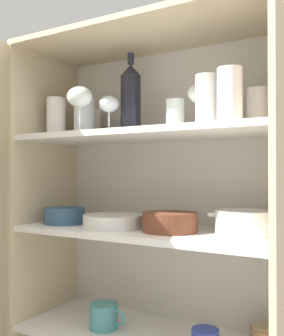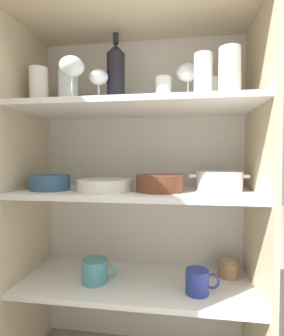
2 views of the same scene
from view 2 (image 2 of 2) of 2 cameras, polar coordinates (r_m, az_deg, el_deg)
name	(u,v)px [view 2 (image 2 of 2)]	position (r m, az deg, el deg)	size (l,w,h in m)	color
cupboard_back_panel	(142,192)	(1.19, 0.02, -5.17)	(0.92, 0.02, 1.34)	silver
cupboard_side_left	(27,195)	(1.17, -23.75, -5.45)	(0.02, 0.38, 1.34)	#CCB793
cupboard_side_right	(258,200)	(1.03, 24.00, -6.46)	(0.02, 0.38, 1.34)	#CCB793
cupboard_top_panel	(135,18)	(1.13, -1.55, 29.92)	(0.92, 0.38, 0.02)	#CCB793
shelf_board_lower	(135,283)	(1.11, -1.49, -23.74)	(0.88, 0.35, 0.02)	white
shelf_board_middle	(135,193)	(1.01, -1.51, -5.45)	(0.88, 0.35, 0.02)	white
shelf_board_upper	(135,108)	(1.02, -1.53, 12.94)	(0.88, 0.35, 0.02)	white
tumbler_glass_0	(163,91)	(1.02, 4.68, 16.40)	(0.06, 0.06, 0.10)	white
tumbler_glass_1	(203,76)	(0.94, 13.17, 18.93)	(0.06, 0.06, 0.14)	white
tumbler_glass_2	(68,90)	(1.12, -15.78, 16.08)	(0.08, 0.08, 0.14)	white
tumbler_glass_3	(230,71)	(0.92, 18.52, 19.32)	(0.07, 0.07, 0.15)	silver
tumbler_glass_4	(211,92)	(1.04, 14.70, 15.80)	(0.07, 0.07, 0.09)	white
tumbler_glass_5	(39,87)	(1.12, -21.53, 16.06)	(0.07, 0.07, 0.14)	silver
tumbler_glass_6	(68,99)	(1.22, -15.76, 14.27)	(0.08, 0.08, 0.12)	silver
tumbler_glass_7	(232,89)	(1.07, 19.01, 15.99)	(0.07, 0.07, 0.12)	silver
wine_glass_0	(72,68)	(1.02, -15.02, 20.23)	(0.09, 0.09, 0.16)	white
wine_glass_1	(99,79)	(1.05, -9.45, 18.50)	(0.07, 0.07, 0.13)	white
wine_glass_2	(188,74)	(1.03, 9.99, 19.53)	(0.08, 0.08, 0.14)	white
wine_bottle	(116,75)	(1.10, -5.73, 19.46)	(0.07, 0.07, 0.29)	black
plate_stack_white	(105,185)	(0.99, -8.15, -3.73)	(0.20, 0.20, 0.04)	silver
mixing_bowl_large	(160,182)	(0.97, 3.92, -3.16)	(0.18, 0.18, 0.06)	brown
serving_bowl_small	(50,182)	(1.07, -19.31, -2.82)	(0.15, 0.15, 0.06)	#33567A
casserole_dish	(219,181)	(1.04, 16.42, -2.72)	(0.22, 0.17, 0.07)	white
coffee_mug_primary	(198,282)	(1.02, 12.06, -23.02)	(0.12, 0.08, 0.08)	#283893
coffee_mug_extra_1	(95,271)	(1.09, -10.15, -21.19)	(0.14, 0.10, 0.09)	teal
storage_jar	(228,268)	(1.18, 18.21, -19.99)	(0.08, 0.08, 0.07)	#99704C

